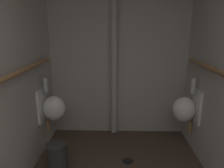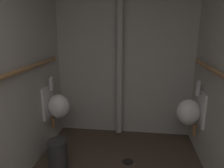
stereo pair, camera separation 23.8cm
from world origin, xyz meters
name	(u,v)px [view 1 (the left image)]	position (x,y,z in m)	size (l,w,h in m)	color
wall_back	(119,54)	(0.00, 3.31, 1.26)	(2.19, 0.06, 2.53)	#B9B3AB
urinal_left_mid	(52,108)	(-0.89, 2.73, 0.62)	(0.32, 0.30, 0.76)	white
urinal_right_mid	(186,109)	(0.89, 2.74, 0.62)	(0.32, 0.30, 0.76)	white
standpipe_back_wall	(114,55)	(-0.07, 3.20, 1.26)	(0.10, 0.10, 2.48)	#B9B3AB
floor_drain	(128,161)	(0.12, 2.45, 0.00)	(0.14, 0.14, 0.01)	black
waste_bin	(57,158)	(-0.72, 2.23, 0.18)	(0.23, 0.23, 0.37)	#2D2D2D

